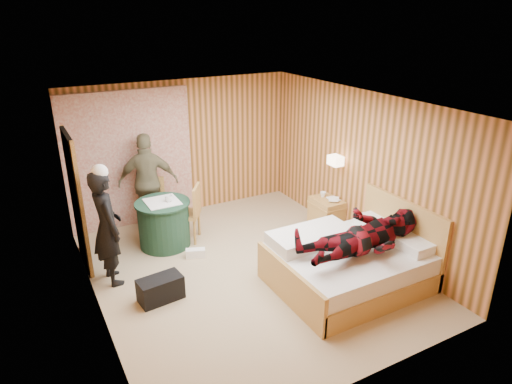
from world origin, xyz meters
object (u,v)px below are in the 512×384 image
nightstand (326,214)px  wall_lamp (336,160)px  bed (349,263)px  man_at_table (148,182)px  woman_standing (107,228)px  man_on_bed (366,227)px  duffel_bag (161,289)px  chair_near (190,209)px  chair_far (153,200)px  round_table (164,223)px

nightstand → wall_lamp: bearing=-67.1°
bed → man_at_table: bearing=122.1°
nightstand → woman_standing: (-3.67, 0.14, 0.54)m
man_on_bed → duffel_bag: bearing=156.0°
chair_near → man_at_table: bearing=-116.1°
nightstand → chair_far: chair_far is taller
wall_lamp → woman_standing: (-3.71, 0.24, -0.46)m
nightstand → round_table: round_table is taller
chair_far → man_on_bed: bearing=-37.1°
chair_far → woman_standing: 1.72m
bed → chair_near: (-1.47, 2.30, 0.25)m
round_table → man_at_table: bearing=90.0°
man_at_table → wall_lamp: bearing=166.6°
wall_lamp → man_on_bed: size_ratio=0.15×
bed → woman_standing: bearing=150.1°
chair_near → man_on_bed: 2.97m
wall_lamp → woman_standing: size_ratio=0.16×
chair_near → nightstand: bearing=104.5°
woman_standing → man_at_table: size_ratio=0.97×
bed → chair_near: bed is taller
chair_near → man_at_table: size_ratio=0.56×
chair_far → man_on_bed: man_on_bed is taller
wall_lamp → man_on_bed: man_on_bed is taller
bed → nightstand: 1.71m
man_at_table → duffel_bag: bearing=93.8°
nightstand → man_at_table: bearing=150.2°
nightstand → round_table: 2.80m
bed → duffel_bag: bed is taller
nightstand → round_table: size_ratio=0.67×
chair_far → woman_standing: size_ratio=0.56×
duffel_bag → man_on_bed: bearing=-30.2°
wall_lamp → round_table: bearing=161.7°
chair_near → woman_standing: (-1.44, -0.62, 0.27)m
wall_lamp → nightstand: 1.01m
wall_lamp → man_at_table: man_at_table is taller
wall_lamp → duffel_bag: (-3.26, -0.55, -1.14)m
round_table → chair_near: (0.45, -0.03, 0.17)m
woman_standing → man_on_bed: bearing=-128.6°
chair_far → chair_near: bearing=-37.4°
chair_far → man_at_table: man_at_table is taller
chair_near → man_on_bed: size_ratio=0.55×
wall_lamp → bed: bearing=-119.2°
bed → round_table: bed is taller
man_at_table → nightstand: bearing=167.8°
round_table → man_on_bed: (1.95, -2.56, 0.58)m
bed → nightstand: size_ratio=3.42×
chair_far → man_at_table: (-0.03, 0.05, 0.32)m
chair_far → man_on_bed: size_ratio=0.53×
chair_near → duffel_bag: (-0.99, -1.42, -0.40)m
bed → woman_standing: woman_standing is taller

